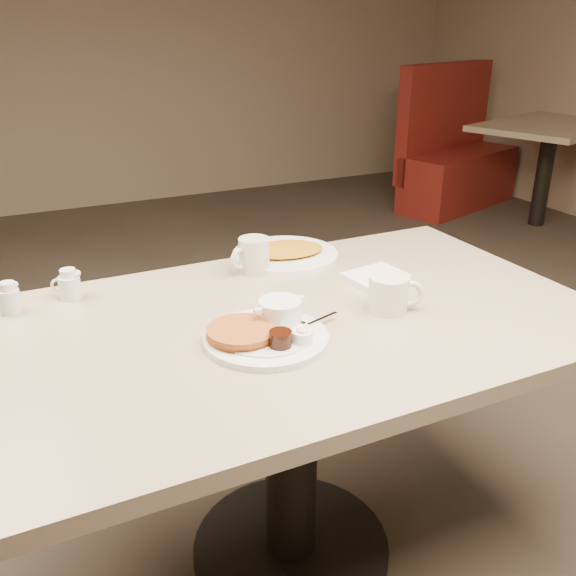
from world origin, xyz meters
name	(u,v)px	position (x,y,z in m)	size (l,w,h in m)	color
room	(292,25)	(0.00, 0.00, 1.40)	(7.04, 8.04, 2.84)	#4C3F33
diner_table	(291,378)	(0.00, 0.00, 0.58)	(1.50, 0.90, 0.75)	tan
main_plate	(266,330)	(-0.10, -0.07, 0.77)	(0.36, 0.32, 0.07)	silver
coffee_mug_near	(390,293)	(0.23, -0.07, 0.80)	(0.15, 0.13, 0.09)	beige
napkin	(375,277)	(0.31, 0.11, 0.76)	(0.17, 0.15, 0.02)	silver
coffee_mug_far	(253,255)	(0.03, 0.31, 0.80)	(0.13, 0.11, 0.10)	beige
creamer_left	(9,299)	(-0.61, 0.32, 0.79)	(0.07, 0.06, 0.08)	silver
creamer_right	(69,285)	(-0.46, 0.35, 0.79)	(0.08, 0.06, 0.08)	silver
hash_plate	(285,253)	(0.17, 0.39, 0.76)	(0.37, 0.37, 0.04)	white
booth_back_right	(463,157)	(2.84, 2.67, 0.41)	(1.47, 1.60, 1.12)	maroon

